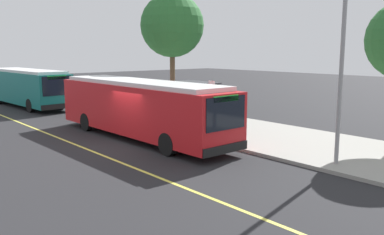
% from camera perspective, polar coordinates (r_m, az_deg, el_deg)
% --- Properties ---
extents(ground_plane, '(120.00, 120.00, 0.00)m').
position_cam_1_polar(ground_plane, '(20.14, -8.18, -3.60)').
color(ground_plane, '#232326').
extents(sidewalk_curb, '(44.00, 6.40, 0.15)m').
position_cam_1_polar(sidewalk_curb, '(23.79, 4.12, -1.35)').
color(sidewalk_curb, gray).
rests_on(sidewalk_curb, ground_plane).
extents(lane_stripe_center, '(36.00, 0.14, 0.01)m').
position_cam_1_polar(lane_stripe_center, '(19.10, -13.79, -4.47)').
color(lane_stripe_center, '#E0D64C').
rests_on(lane_stripe_center, ground_plane).
extents(transit_bus_main, '(12.17, 2.77, 2.95)m').
position_cam_1_polar(transit_bus_main, '(21.07, -7.15, 1.47)').
color(transit_bus_main, red).
rests_on(transit_bus_main, ground_plane).
extents(transit_bus_second, '(10.93, 3.13, 2.95)m').
position_cam_1_polar(transit_bus_second, '(35.42, -21.82, 4.02)').
color(transit_bus_second, '#146B66').
rests_on(transit_bus_second, ground_plane).
extents(bus_shelter, '(2.90, 1.60, 2.48)m').
position_cam_1_polar(bus_shelter, '(24.46, 0.35, 3.32)').
color(bus_shelter, '#333338').
rests_on(bus_shelter, sidewalk_curb).
extents(waiting_bench, '(1.60, 0.48, 0.95)m').
position_cam_1_polar(waiting_bench, '(24.61, 0.41, 0.34)').
color(waiting_bench, brown).
rests_on(waiting_bench, sidewalk_curb).
extents(route_sign_post, '(0.44, 0.08, 2.80)m').
position_cam_1_polar(route_sign_post, '(20.94, 2.75, 2.41)').
color(route_sign_post, '#333338').
rests_on(route_sign_post, sidewalk_curb).
extents(street_tree_upstreet, '(4.44, 4.44, 8.24)m').
position_cam_1_polar(street_tree_upstreet, '(29.54, -2.76, 12.55)').
color(street_tree_upstreet, brown).
rests_on(street_tree_upstreet, sidewalk_curb).
extents(utility_pole, '(0.16, 0.16, 6.40)m').
position_cam_1_polar(utility_pole, '(16.39, 19.84, 4.86)').
color(utility_pole, gray).
rests_on(utility_pole, sidewalk_curb).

